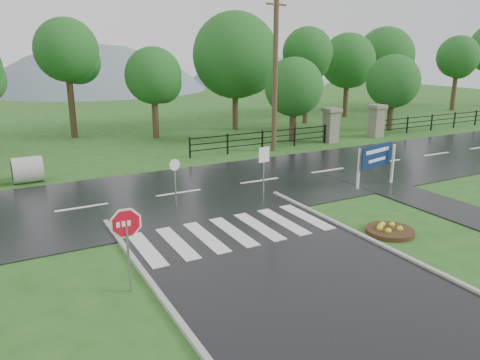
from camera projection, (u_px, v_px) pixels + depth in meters
ground at (327, 301)px, 11.46m from camera, size 120.00×120.00×0.00m
main_road at (179, 194)px, 19.93m from camera, size 90.00×8.00×0.04m
walkway at (432, 203)px, 18.74m from camera, size 2.20×11.00×0.04m
crosswalk at (233, 231)px, 15.68m from camera, size 6.50×2.80×0.02m
pillar_west at (331, 124)px, 30.64m from camera, size 1.00×1.00×2.24m
pillar_east at (377, 120)px, 32.46m from camera, size 1.00×1.00×2.24m
fence_west at (262, 138)px, 28.36m from camera, size 9.58×0.08×1.20m
fence_east at (476, 116)px, 37.50m from camera, size 20.58×0.08×1.20m
hills at (74, 193)px, 72.33m from camera, size 102.00×48.00×48.00m
treeline at (119, 138)px, 32.25m from camera, size 83.20×5.20×10.00m
stop_sign at (126, 230)px, 11.47m from camera, size 1.06×0.09×2.39m
estate_billboard at (377, 158)px, 20.63m from camera, size 2.16×0.55×1.93m
flower_bed at (390, 230)px, 15.63m from camera, size 1.59×1.59×0.32m
reg_sign_small at (264, 163)px, 18.53m from camera, size 0.50×0.08×2.25m
reg_sign_round at (175, 176)px, 17.92m from camera, size 0.45×0.09×1.93m
utility_pole_east at (275, 73)px, 27.11m from camera, size 1.58×0.52×9.05m
entrance_tree_left at (294, 87)px, 30.35m from camera, size 3.82×3.82×5.48m
entrance_tree_right at (393, 82)px, 34.36m from camera, size 3.90×3.90×5.59m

